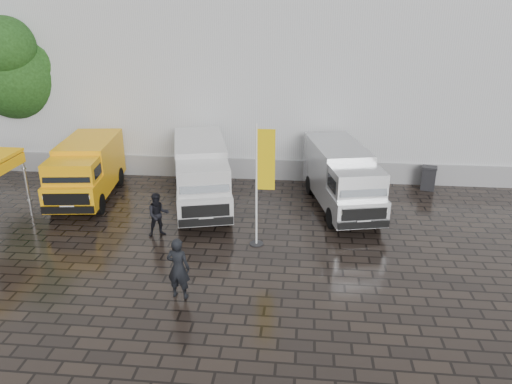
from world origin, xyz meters
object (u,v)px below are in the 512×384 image
van_silver (342,179)px  flagpole (262,181)px  van_yellow (87,172)px  wheelie_bin (428,178)px  person_tent (158,215)px  van_white (201,176)px  person_front (178,268)px

van_silver → flagpole: bearing=-141.9°
van_yellow → wheelie_bin: van_yellow is taller
van_silver → flagpole: flagpole is taller
flagpole → wheelie_bin: (7.13, 6.34, -1.88)m
van_yellow → wheelie_bin: (15.07, 2.72, -0.70)m
wheelie_bin → person_tent: bearing=-138.1°
van_silver → van_yellow: bearing=167.4°
person_tent → van_white: bearing=47.3°
person_front → person_tent: bearing=-58.1°
van_yellow → person_tent: bearing=-45.6°
wheelie_bin → van_silver: bearing=-134.0°
van_silver → van_white: bearing=170.0°
person_tent → person_front: bearing=-90.4°
van_yellow → person_front: (5.85, -7.20, -0.29)m
person_front → person_tent: size_ratio=1.15×
wheelie_bin → person_front: (-9.23, -9.93, 0.41)m
person_tent → van_silver: bearing=1.5°
van_white → wheelie_bin: van_white is taller
van_white → wheelie_bin: bearing=2.0°
person_front → flagpole: bearing=-112.3°
wheelie_bin → person_front: 13.56m
van_white → person_tent: (-1.00, -3.03, -0.50)m
van_white → person_tent: van_white is taller
van_yellow → wheelie_bin: 15.33m
van_silver → person_tent: bearing=-167.0°
van_white → person_front: size_ratio=3.22×
wheelie_bin → person_tent: 12.50m
van_yellow → van_white: 5.10m
van_white → person_front: (0.75, -6.98, -0.38)m
van_silver → wheelie_bin: (4.15, 2.66, -0.73)m
person_front → wheelie_bin: bearing=-125.0°
flagpole → person_front: bearing=-120.3°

